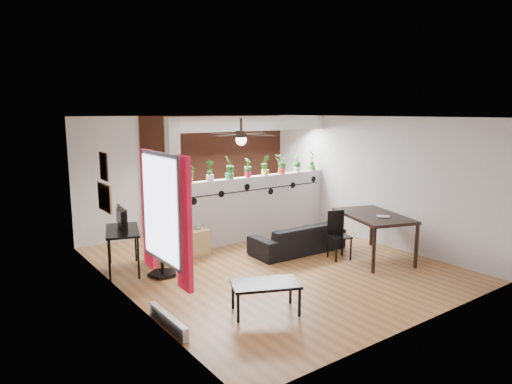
# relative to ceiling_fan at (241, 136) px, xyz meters

# --- Properties ---
(room_shell) EXTENTS (6.30, 7.10, 2.90)m
(room_shell) POSITION_rel_ceiling_fan_xyz_m (0.80, 0.30, -1.01)
(room_shell) COLOR #915E2F
(room_shell) RESTS_ON ground
(partition_wall) EXTENTS (3.60, 0.18, 1.35)m
(partition_wall) POSITION_rel_ceiling_fan_xyz_m (1.60, 1.80, -1.64)
(partition_wall) COLOR #BCBCC1
(partition_wall) RESTS_ON ground
(ceiling_header) EXTENTS (3.60, 0.18, 0.30)m
(ceiling_header) POSITION_rel_ceiling_fan_xyz_m (1.60, 1.80, 0.14)
(ceiling_header) COLOR silver
(ceiling_header) RESTS_ON room_shell
(pier_column) EXTENTS (0.22, 0.20, 2.60)m
(pier_column) POSITION_rel_ceiling_fan_xyz_m (-0.31, 1.80, -1.01)
(pier_column) COLOR #BCBCC1
(pier_column) RESTS_ON ground
(brick_panel) EXTENTS (3.90, 0.05, 2.60)m
(brick_panel) POSITION_rel_ceiling_fan_xyz_m (1.60, 3.27, -1.01)
(brick_panel) COLOR #AE4F32
(brick_panel) RESTS_ON ground
(vine_decal) EXTENTS (3.31, 0.01, 0.30)m
(vine_decal) POSITION_rel_ceiling_fan_xyz_m (1.60, 1.70, -1.23)
(vine_decal) COLOR black
(vine_decal) RESTS_ON partition_wall
(window_assembly) EXTENTS (0.09, 1.30, 1.55)m
(window_assembly) POSITION_rel_ceiling_fan_xyz_m (-1.76, -0.90, -0.81)
(window_assembly) COLOR white
(window_assembly) RESTS_ON room_shell
(baseboard_heater) EXTENTS (0.08, 1.00, 0.18)m
(baseboard_heater) POSITION_rel_ceiling_fan_xyz_m (-1.74, -0.90, -2.22)
(baseboard_heater) COLOR silver
(baseboard_heater) RESTS_ON ground
(corkboard) EXTENTS (0.03, 0.60, 0.45)m
(corkboard) POSITION_rel_ceiling_fan_xyz_m (-1.78, 1.25, -0.96)
(corkboard) COLOR #9D7B4C
(corkboard) RESTS_ON room_shell
(framed_art) EXTENTS (0.03, 0.34, 0.44)m
(framed_art) POSITION_rel_ceiling_fan_xyz_m (-1.78, 1.20, -0.46)
(framed_art) COLOR #8C7259
(framed_art) RESTS_ON room_shell
(ceiling_fan) EXTENTS (1.19, 1.19, 0.43)m
(ceiling_fan) POSITION_rel_ceiling_fan_xyz_m (0.00, 0.00, 0.00)
(ceiling_fan) COLOR black
(ceiling_fan) RESTS_ON room_shell
(potted_plant_0) EXTENTS (0.24, 0.21, 0.39)m
(potted_plant_0) POSITION_rel_ceiling_fan_xyz_m (0.02, 1.80, -0.76)
(potted_plant_0) COLOR #CB5B17
(potted_plant_0) RESTS_ON partition_wall
(potted_plant_1) EXTENTS (0.28, 0.28, 0.43)m
(potted_plant_1) POSITION_rel_ceiling_fan_xyz_m (0.47, 1.80, -0.74)
(potted_plant_1) COLOR white
(potted_plant_1) RESTS_ON partition_wall
(potted_plant_2) EXTENTS (0.30, 0.28, 0.47)m
(potted_plant_2) POSITION_rel_ceiling_fan_xyz_m (0.92, 1.80, -0.72)
(potted_plant_2) COLOR #2F833F
(potted_plant_2) RESTS_ON partition_wall
(potted_plant_3) EXTENTS (0.25, 0.24, 0.39)m
(potted_plant_3) POSITION_rel_ceiling_fan_xyz_m (1.37, 1.80, -0.76)
(potted_plant_3) COLOR #B91D34
(potted_plant_3) RESTS_ON partition_wall
(potted_plant_4) EXTENTS (0.28, 0.26, 0.43)m
(potted_plant_4) POSITION_rel_ceiling_fan_xyz_m (1.83, 1.80, -0.74)
(potted_plant_4) COLOR #EDDC53
(potted_plant_4) RESTS_ON partition_wall
(potted_plant_5) EXTENTS (0.25, 0.23, 0.41)m
(potted_plant_5) POSITION_rel_ceiling_fan_xyz_m (2.28, 1.80, -0.75)
(potted_plant_5) COLOR red
(potted_plant_5) RESTS_ON partition_wall
(potted_plant_6) EXTENTS (0.17, 0.21, 0.40)m
(potted_plant_6) POSITION_rel_ceiling_fan_xyz_m (2.73, 1.80, -0.75)
(potted_plant_6) COLOR white
(potted_plant_6) RESTS_ON partition_wall
(potted_plant_7) EXTENTS (0.27, 0.30, 0.46)m
(potted_plant_7) POSITION_rel_ceiling_fan_xyz_m (3.18, 1.80, -0.72)
(potted_plant_7) COLOR #4A9636
(potted_plant_7) RESTS_ON partition_wall
(sofa) EXTENTS (1.82, 0.79, 0.52)m
(sofa) POSITION_rel_ceiling_fan_xyz_m (1.68, 0.55, -2.05)
(sofa) COLOR black
(sofa) RESTS_ON ground
(cube_shelf) EXTENTS (0.43, 0.39, 0.51)m
(cube_shelf) POSITION_rel_ceiling_fan_xyz_m (-0.06, 1.46, -2.06)
(cube_shelf) COLOR tan
(cube_shelf) RESTS_ON ground
(cup) EXTENTS (0.13, 0.13, 0.09)m
(cup) POSITION_rel_ceiling_fan_xyz_m (-0.01, 1.46, -1.76)
(cup) COLOR gray
(cup) RESTS_ON cube_shelf
(computer_desk) EXTENTS (0.82, 1.13, 0.73)m
(computer_desk) POSITION_rel_ceiling_fan_xyz_m (-1.45, 1.46, -1.65)
(computer_desk) COLOR black
(computer_desk) RESTS_ON ground
(monitor) EXTENTS (0.35, 0.10, 0.20)m
(monitor) POSITION_rel_ceiling_fan_xyz_m (-1.45, 1.61, -1.48)
(monitor) COLOR black
(monitor) RESTS_ON computer_desk
(office_chair) EXTENTS (0.51, 0.51, 0.98)m
(office_chair) POSITION_rel_ceiling_fan_xyz_m (-1.00, 0.92, -1.88)
(office_chair) COLOR black
(office_chair) RESTS_ON ground
(dining_table) EXTENTS (1.35, 1.73, 0.83)m
(dining_table) POSITION_rel_ceiling_fan_xyz_m (2.55, -0.56, -1.57)
(dining_table) COLOR black
(dining_table) RESTS_ON ground
(book) EXTENTS (0.27, 0.28, 0.02)m
(book) POSITION_rel_ceiling_fan_xyz_m (2.45, -0.86, -1.47)
(book) COLOR gray
(book) RESTS_ON dining_table
(folding_chair) EXTENTS (0.44, 0.44, 0.89)m
(folding_chair) POSITION_rel_ceiling_fan_xyz_m (2.03, -0.17, -1.79)
(folding_chair) COLOR black
(folding_chair) RESTS_ON ground
(coffee_table) EXTENTS (1.03, 0.83, 0.42)m
(coffee_table) POSITION_rel_ceiling_fan_xyz_m (-0.47, -1.26, -1.94)
(coffee_table) COLOR black
(coffee_table) RESTS_ON ground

